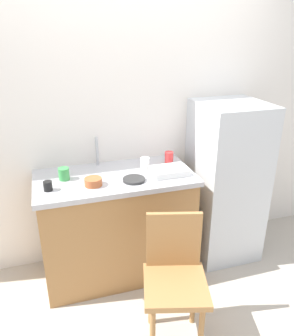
{
  "coord_description": "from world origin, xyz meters",
  "views": [
    {
      "loc": [
        -0.67,
        -1.71,
        1.98
      ],
      "look_at": [
        0.04,
        0.6,
        0.96
      ],
      "focal_mm": 35.94,
      "sensor_mm": 36.0,
      "label": 1
    }
  ],
  "objects_px": {
    "cup_green": "(64,174)",
    "terracotta_bowl": "(93,182)",
    "cup_black": "(48,186)",
    "dish_tray": "(169,171)",
    "hotplate": "(134,180)",
    "cup_white": "(145,164)",
    "cup_red": "(169,158)",
    "refrigerator": "(226,182)",
    "chair": "(175,275)"
  },
  "relations": [
    {
      "from": "terracotta_bowl",
      "to": "cup_green",
      "type": "height_order",
      "value": "cup_green"
    },
    {
      "from": "cup_black",
      "to": "cup_white",
      "type": "xyz_separation_m",
      "value": [
        0.76,
        0.16,
        0.02
      ]
    },
    {
      "from": "refrigerator",
      "to": "terracotta_bowl",
      "type": "distance_m",
      "value": 1.21
    },
    {
      "from": "cup_red",
      "to": "cup_black",
      "type": "bearing_deg",
      "value": -167.79
    },
    {
      "from": "chair",
      "to": "terracotta_bowl",
      "type": "height_order",
      "value": "terracotta_bowl"
    },
    {
      "from": "cup_black",
      "to": "cup_white",
      "type": "height_order",
      "value": "cup_white"
    },
    {
      "from": "cup_black",
      "to": "dish_tray",
      "type": "bearing_deg",
      "value": 1.16
    },
    {
      "from": "chair",
      "to": "cup_red",
      "type": "height_order",
      "value": "cup_red"
    },
    {
      "from": "dish_tray",
      "to": "cup_red",
      "type": "xyz_separation_m",
      "value": [
        0.07,
        0.2,
        0.03
      ]
    },
    {
      "from": "terracotta_bowl",
      "to": "hotplate",
      "type": "relative_size",
      "value": 0.76
    },
    {
      "from": "cup_black",
      "to": "cup_white",
      "type": "bearing_deg",
      "value": 11.65
    },
    {
      "from": "cup_black",
      "to": "cup_green",
      "type": "height_order",
      "value": "cup_green"
    },
    {
      "from": "hotplate",
      "to": "cup_green",
      "type": "relative_size",
      "value": 1.83
    },
    {
      "from": "cup_green",
      "to": "terracotta_bowl",
      "type": "bearing_deg",
      "value": -40.64
    },
    {
      "from": "cup_white",
      "to": "refrigerator",
      "type": "bearing_deg",
      "value": -2.25
    },
    {
      "from": "refrigerator",
      "to": "cup_black",
      "type": "height_order",
      "value": "refrigerator"
    },
    {
      "from": "chair",
      "to": "hotplate",
      "type": "xyz_separation_m",
      "value": [
        -0.1,
        0.63,
        0.42
      ]
    },
    {
      "from": "cup_red",
      "to": "terracotta_bowl",
      "type": "bearing_deg",
      "value": -161.37
    },
    {
      "from": "dish_tray",
      "to": "cup_green",
      "type": "relative_size",
      "value": 3.01
    },
    {
      "from": "cup_white",
      "to": "chair",
      "type": "bearing_deg",
      "value": -93.18
    },
    {
      "from": "dish_tray",
      "to": "hotplate",
      "type": "xyz_separation_m",
      "value": [
        -0.3,
        -0.04,
        -0.02
      ]
    },
    {
      "from": "dish_tray",
      "to": "hotplate",
      "type": "relative_size",
      "value": 1.65
    },
    {
      "from": "hotplate",
      "to": "cup_red",
      "type": "bearing_deg",
      "value": 32.74
    },
    {
      "from": "cup_green",
      "to": "hotplate",
      "type": "bearing_deg",
      "value": -19.63
    },
    {
      "from": "terracotta_bowl",
      "to": "cup_white",
      "type": "distance_m",
      "value": 0.48
    },
    {
      "from": "dish_tray",
      "to": "hotplate",
      "type": "bearing_deg",
      "value": -172.02
    },
    {
      "from": "cup_black",
      "to": "hotplate",
      "type": "bearing_deg",
      "value": -2.13
    },
    {
      "from": "cup_black",
      "to": "terracotta_bowl",
      "type": "bearing_deg",
      "value": -2.23
    },
    {
      "from": "refrigerator",
      "to": "dish_tray",
      "type": "distance_m",
      "value": 0.63
    },
    {
      "from": "chair",
      "to": "dish_tray",
      "type": "distance_m",
      "value": 0.82
    },
    {
      "from": "terracotta_bowl",
      "to": "hotplate",
      "type": "distance_m",
      "value": 0.3
    },
    {
      "from": "cup_green",
      "to": "dish_tray",
      "type": "bearing_deg",
      "value": -9.7
    },
    {
      "from": "terracotta_bowl",
      "to": "cup_black",
      "type": "bearing_deg",
      "value": 177.77
    },
    {
      "from": "hotplate",
      "to": "cup_white",
      "type": "relative_size",
      "value": 1.69
    },
    {
      "from": "chair",
      "to": "hotplate",
      "type": "bearing_deg",
      "value": 114.42
    },
    {
      "from": "hotplate",
      "to": "terracotta_bowl",
      "type": "bearing_deg",
      "value": 177.98
    },
    {
      "from": "chair",
      "to": "cup_black",
      "type": "xyz_separation_m",
      "value": [
        -0.72,
        0.65,
        0.44
      ]
    },
    {
      "from": "hotplate",
      "to": "cup_white",
      "type": "height_order",
      "value": "cup_white"
    },
    {
      "from": "refrigerator",
      "to": "hotplate",
      "type": "bearing_deg",
      "value": -170.24
    },
    {
      "from": "dish_tray",
      "to": "terracotta_bowl",
      "type": "height_order",
      "value": "terracotta_bowl"
    },
    {
      "from": "cup_red",
      "to": "cup_white",
      "type": "xyz_separation_m",
      "value": [
        -0.23,
        -0.06,
        -0.0
      ]
    },
    {
      "from": "terracotta_bowl",
      "to": "cup_white",
      "type": "bearing_deg",
      "value": 20.87
    },
    {
      "from": "refrigerator",
      "to": "cup_black",
      "type": "distance_m",
      "value": 1.53
    },
    {
      "from": "hotplate",
      "to": "cup_white",
      "type": "xyz_separation_m",
      "value": [
        0.14,
        0.18,
        0.04
      ]
    },
    {
      "from": "chair",
      "to": "cup_red",
      "type": "relative_size",
      "value": 8.3
    },
    {
      "from": "cup_red",
      "to": "dish_tray",
      "type": "bearing_deg",
      "value": -110.2
    },
    {
      "from": "hotplate",
      "to": "cup_black",
      "type": "bearing_deg",
      "value": 177.87
    },
    {
      "from": "hotplate",
      "to": "cup_black",
      "type": "xyz_separation_m",
      "value": [
        -0.62,
        0.02,
        0.03
      ]
    },
    {
      "from": "terracotta_bowl",
      "to": "cup_green",
      "type": "bearing_deg",
      "value": 139.36
    },
    {
      "from": "chair",
      "to": "dish_tray",
      "type": "xyz_separation_m",
      "value": [
        0.2,
        0.67,
        0.43
      ]
    }
  ]
}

